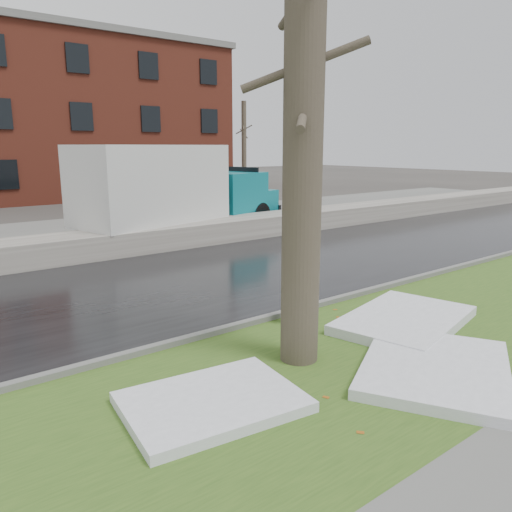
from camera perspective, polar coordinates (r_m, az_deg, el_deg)
ground at (r=9.30m, az=7.52°, el=-8.55°), size 120.00×120.00×0.00m
verge at (r=8.53m, az=13.60°, el=-10.64°), size 60.00×4.50×0.04m
road at (r=12.69m, az=-7.05°, el=-2.72°), size 60.00×7.00×0.03m
parking_lot at (r=20.32m, az=-19.48°, el=2.38°), size 60.00×9.00×0.03m
curb at (r=9.95m, az=3.42°, el=-6.59°), size 60.00×0.15×0.14m
snowbank at (r=16.28m, az=-14.71°, el=1.64°), size 60.00×1.60×0.75m
brick_building at (r=37.02m, az=-25.75°, el=13.86°), size 26.00×12.00×10.00m
bg_tree_right at (r=37.38m, az=-1.38°, el=12.47°), size 1.40×1.62×6.50m
fire_hydrant at (r=9.42m, az=4.03°, el=-5.35°), size 0.36×0.31×0.75m
tree at (r=7.37m, az=5.45°, el=15.48°), size 1.44×1.58×7.29m
box_truck at (r=18.30m, az=-9.27°, el=7.48°), size 10.18×4.36×3.37m
snow_patch_near at (r=7.97m, az=19.79°, el=-11.97°), size 3.25×3.02×0.16m
snow_patch_far at (r=6.68m, az=-5.01°, el=-16.28°), size 2.38×1.87×0.14m
snow_patch_side at (r=9.82m, az=16.61°, el=-7.01°), size 3.14×2.40×0.18m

